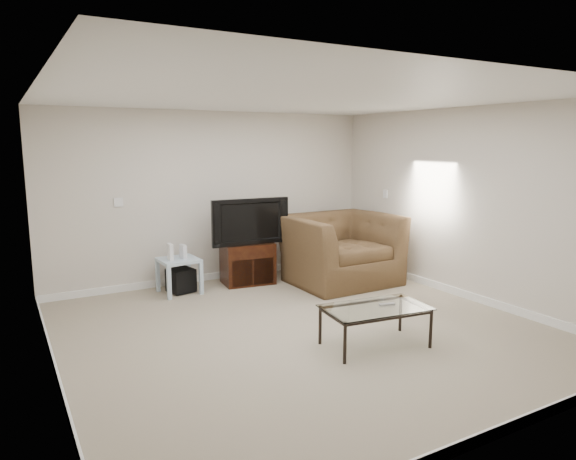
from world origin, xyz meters
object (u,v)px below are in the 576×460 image
subwoofer (181,280)px  side_table (179,276)px  television (248,221)px  tv_stand (248,263)px  recliner (340,237)px  coffee_table (375,327)px

subwoofer → side_table: bearing=-143.3°
television → subwoofer: size_ratio=3.39×
tv_stand → television: bearing=-90.0°
television → recliner: 1.37m
side_table → coffee_table: bearing=-68.1°
tv_stand → coffee_table: size_ratio=0.69×
television → recliner: bearing=-22.3°
television → coffee_table: 2.87m
coffee_table → side_table: bearing=111.9°
side_table → coffee_table: size_ratio=0.48×
subwoofer → recliner: bearing=-16.1°
tv_stand → side_table: 1.04m
side_table → subwoofer: bearing=36.7°
tv_stand → side_table: tv_stand is taller
tv_stand → recliner: size_ratio=0.47×
subwoofer → coffee_table: size_ratio=0.30×
tv_stand → television: (-0.00, -0.03, 0.63)m
recliner → coffee_table: (-1.11, -2.19, -0.47)m
tv_stand → subwoofer: 1.02m
subwoofer → coffee_table: 3.04m
side_table → television: bearing=-1.7°
side_table → subwoofer: side_table is taller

